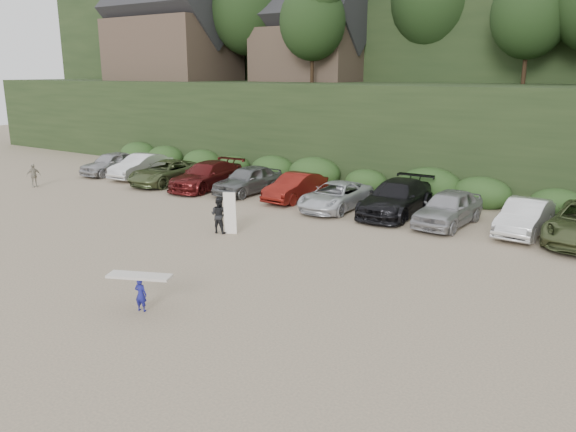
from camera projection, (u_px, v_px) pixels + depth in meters
The scene contains 6 objects.
ground at pixel (244, 270), 19.72m from camera, with size 120.00×120.00×0.00m, color tan.
hillside_backdrop at pixel (510, 15), 45.94m from camera, with size 90.00×41.50×28.00m.
parked_cars at pixel (353, 195), 28.12m from camera, with size 36.97×6.43×1.65m.
distant_walker at pixel (33, 175), 33.71m from camera, with size 0.82×0.34×1.40m, color #9E9785.
child_surfer at pixel (140, 286), 16.18m from camera, with size 1.92×1.22×1.12m.
adult_surfer at pixel (220, 215), 24.06m from camera, with size 1.27×0.70×1.85m.
Camera 1 is at (11.67, -14.59, 6.78)m, focal length 35.00 mm.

